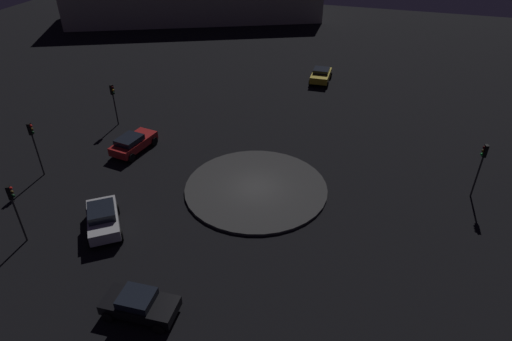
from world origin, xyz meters
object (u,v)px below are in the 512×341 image
traffic_light_southeast (14,203)px  car_red (133,143)px  car_silver (103,218)px  traffic_light_south_near (34,139)px  traffic_light_north (482,161)px  traffic_light_south (113,97)px  car_black (140,304)px  car_yellow (321,75)px

traffic_light_southeast → car_red: bearing=48.1°
car_silver → traffic_light_southeast: (2.42, -4.00, 2.11)m
traffic_light_south_near → traffic_light_southeast: (6.51, 4.02, -0.16)m
traffic_light_north → traffic_light_south: bearing=-18.4°
traffic_light_south → traffic_light_southeast: 15.83m
car_silver → traffic_light_north: traffic_light_north is taller
car_black → traffic_light_north: 23.72m
car_red → car_silver: size_ratio=1.02×
car_yellow → traffic_light_south_near: size_ratio=0.89×
car_red → traffic_light_north: traffic_light_north is taller
car_yellow → car_black: size_ratio=0.98×
car_silver → traffic_light_north: bearing=-101.3°
car_silver → car_yellow: 30.32m
traffic_light_south_near → car_red: bearing=36.7°
traffic_light_south_near → traffic_light_southeast: bearing=-68.8°
car_silver → car_black: 7.70m
car_silver → traffic_light_south: 15.04m
traffic_light_north → traffic_light_southeast: traffic_light_north is taller
car_yellow → traffic_light_southeast: size_ratio=0.94×
car_silver → car_black: car_silver is taller
car_silver → traffic_light_north: (-10.79, 22.91, 2.14)m
traffic_light_south → traffic_light_north: bearing=17.3°
car_silver → traffic_light_south: (-13.09, -7.15, 1.94)m
traffic_light_south → traffic_light_south_near: (9.00, -0.88, 0.33)m
car_red → traffic_light_south: bearing=54.0°
car_yellow → traffic_light_south_near: (24.92, -16.84, 2.33)m
car_red → car_black: (14.50, 8.88, -0.10)m
car_yellow → traffic_light_north: size_ratio=0.93×
car_yellow → car_silver: bearing=-18.3°
traffic_light_south_near → car_silver: bearing=-37.5°
traffic_light_south → car_red: bearing=-23.1°
traffic_light_south_near → car_black: bearing=-45.0°
car_silver → car_yellow: size_ratio=1.11×
car_yellow → traffic_light_south: bearing=-46.5°
car_yellow → car_black: 34.43m
car_yellow → traffic_light_north: bearing=36.3°
car_red → car_black: bearing=-139.8°
car_black → car_yellow: bearing=-98.1°
car_red → traffic_light_south: traffic_light_south is taller
traffic_light_southeast → car_black: bearing=-54.7°
traffic_light_south → car_black: bearing=-33.6°
car_black → traffic_light_southeast: bearing=-19.3°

